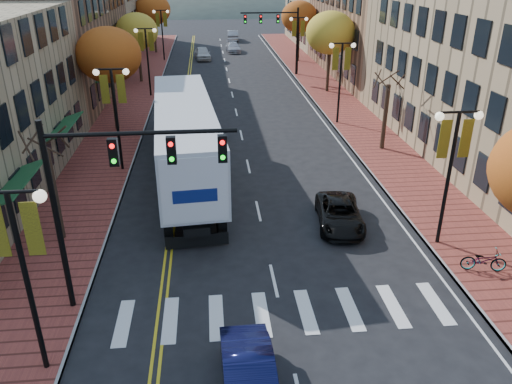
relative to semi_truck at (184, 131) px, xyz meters
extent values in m
plane|color=black|center=(3.70, -15.15, -2.66)|extent=(200.00, 200.00, 0.00)
cube|color=brown|center=(-5.30, 17.35, -2.58)|extent=(4.00, 85.00, 0.15)
cube|color=brown|center=(12.70, 17.35, -2.58)|extent=(4.00, 85.00, 0.15)
cube|color=brown|center=(-13.30, 20.85, 2.84)|extent=(12.00, 24.00, 11.00)
cube|color=#9E8966|center=(-13.30, 45.85, 2.09)|extent=(12.00, 26.00, 9.50)
cube|color=brown|center=(22.20, 26.85, 2.34)|extent=(15.00, 24.00, 10.00)
cube|color=#9E8966|center=(22.20, 48.85, 2.84)|extent=(15.00, 20.00, 11.00)
cylinder|color=#382619|center=(-5.30, -7.15, -0.41)|extent=(0.28, 0.28, 4.20)
cylinder|color=#382619|center=(-5.30, 8.85, -0.06)|extent=(0.28, 0.28, 4.90)
ellipsoid|color=#C34E17|center=(-5.30, 8.85, 2.80)|extent=(4.48, 4.48, 3.81)
cylinder|color=#382619|center=(-5.30, 24.85, -0.23)|extent=(0.28, 0.28, 4.55)
ellipsoid|color=yellow|center=(-5.30, 24.85, 2.41)|extent=(4.16, 4.16, 3.54)
cylinder|color=#382619|center=(-5.30, 42.85, 0.01)|extent=(0.28, 0.28, 5.04)
ellipsoid|color=#C34E17|center=(-5.30, 42.85, 2.96)|extent=(4.61, 4.61, 3.92)
cylinder|color=#382619|center=(12.70, 2.85, -0.41)|extent=(0.28, 0.28, 4.20)
cylinder|color=#382619|center=(12.70, 18.85, -0.06)|extent=(0.28, 0.28, 4.90)
ellipsoid|color=yellow|center=(12.70, 18.85, 2.80)|extent=(4.48, 4.48, 3.81)
cylinder|color=#382619|center=(12.70, 34.85, -0.13)|extent=(0.28, 0.28, 4.76)
ellipsoid|color=#C34E17|center=(12.70, 34.85, 2.65)|extent=(4.35, 4.35, 3.70)
cylinder|color=black|center=(-3.80, -15.15, 0.34)|extent=(0.16, 0.16, 6.00)
cylinder|color=black|center=(-3.80, -15.15, 3.34)|extent=(1.60, 0.10, 0.10)
sphere|color=#FFF2CC|center=(-3.00, -15.15, 3.19)|extent=(0.36, 0.36, 0.36)
cube|color=#B3A117|center=(-3.35, -15.15, 2.24)|extent=(0.45, 0.03, 1.60)
cylinder|color=black|center=(-3.80, 0.85, 0.34)|extent=(0.16, 0.16, 6.00)
cylinder|color=black|center=(-3.80, 0.85, 3.34)|extent=(1.60, 0.10, 0.10)
sphere|color=#FFF2CC|center=(-4.60, 0.85, 3.19)|extent=(0.36, 0.36, 0.36)
sphere|color=#FFF2CC|center=(-3.00, 0.85, 3.19)|extent=(0.36, 0.36, 0.36)
cube|color=#B3A117|center=(-4.25, 0.85, 2.24)|extent=(0.45, 0.03, 1.60)
cube|color=#B3A117|center=(-3.35, 0.85, 2.24)|extent=(0.45, 0.03, 1.60)
cylinder|color=black|center=(-3.80, 18.85, 0.34)|extent=(0.16, 0.16, 6.00)
cylinder|color=black|center=(-3.80, 18.85, 3.34)|extent=(1.60, 0.10, 0.10)
sphere|color=#FFF2CC|center=(-4.60, 18.85, 3.19)|extent=(0.36, 0.36, 0.36)
sphere|color=#FFF2CC|center=(-3.00, 18.85, 3.19)|extent=(0.36, 0.36, 0.36)
cube|color=#B3A117|center=(-4.25, 18.85, 2.24)|extent=(0.45, 0.03, 1.60)
cube|color=#B3A117|center=(-3.35, 18.85, 2.24)|extent=(0.45, 0.03, 1.60)
cylinder|color=black|center=(-3.80, 36.85, 0.34)|extent=(0.16, 0.16, 6.00)
cylinder|color=black|center=(-3.80, 36.85, 3.34)|extent=(1.60, 0.10, 0.10)
sphere|color=#FFF2CC|center=(-4.60, 36.85, 3.19)|extent=(0.36, 0.36, 0.36)
sphere|color=#FFF2CC|center=(-3.00, 36.85, 3.19)|extent=(0.36, 0.36, 0.36)
cube|color=#B3A117|center=(-4.25, 36.85, 2.24)|extent=(0.45, 0.03, 1.60)
cube|color=#B3A117|center=(-3.35, 36.85, 2.24)|extent=(0.45, 0.03, 1.60)
cylinder|color=black|center=(11.20, -9.15, 0.34)|extent=(0.16, 0.16, 6.00)
cylinder|color=black|center=(11.20, -9.15, 3.34)|extent=(1.60, 0.10, 0.10)
sphere|color=#FFF2CC|center=(10.40, -9.15, 3.19)|extent=(0.36, 0.36, 0.36)
sphere|color=#FFF2CC|center=(12.00, -9.15, 3.19)|extent=(0.36, 0.36, 0.36)
cube|color=#B3A117|center=(10.75, -9.15, 2.24)|extent=(0.45, 0.03, 1.60)
cube|color=#B3A117|center=(11.65, -9.15, 2.24)|extent=(0.45, 0.03, 1.60)
cylinder|color=black|center=(11.20, 8.85, 0.34)|extent=(0.16, 0.16, 6.00)
cylinder|color=black|center=(11.20, 8.85, 3.34)|extent=(1.60, 0.10, 0.10)
sphere|color=#FFF2CC|center=(10.40, 8.85, 3.19)|extent=(0.36, 0.36, 0.36)
sphere|color=#FFF2CC|center=(12.00, 8.85, 3.19)|extent=(0.36, 0.36, 0.36)
cube|color=#B3A117|center=(10.75, 8.85, 2.24)|extent=(0.45, 0.03, 1.60)
cube|color=#B3A117|center=(11.65, 8.85, 2.24)|extent=(0.45, 0.03, 1.60)
cylinder|color=black|center=(11.20, 26.85, 0.34)|extent=(0.16, 0.16, 6.00)
cylinder|color=black|center=(11.20, 26.85, 3.34)|extent=(1.60, 0.10, 0.10)
sphere|color=#FFF2CC|center=(10.40, 26.85, 3.19)|extent=(0.36, 0.36, 0.36)
sphere|color=#FFF2CC|center=(12.00, 26.85, 3.19)|extent=(0.36, 0.36, 0.36)
cube|color=#B3A117|center=(10.75, 26.85, 2.24)|extent=(0.45, 0.03, 1.60)
cube|color=#B3A117|center=(11.65, 26.85, 2.24)|extent=(0.45, 0.03, 1.60)
cylinder|color=black|center=(-3.70, -12.15, 0.84)|extent=(0.20, 0.20, 7.00)
cylinder|color=black|center=(-0.70, -12.15, 3.84)|extent=(6.00, 0.14, 0.14)
cube|color=black|center=(-1.60, -12.15, 3.24)|extent=(0.30, 0.25, 0.90)
sphere|color=#FF0C0C|center=(-1.60, -12.29, 3.49)|extent=(0.16, 0.16, 0.16)
cube|color=black|center=(0.20, -12.15, 3.24)|extent=(0.30, 0.25, 0.90)
sphere|color=#FF0C0C|center=(0.20, -12.29, 3.49)|extent=(0.16, 0.16, 0.16)
cube|color=black|center=(1.82, -12.15, 3.24)|extent=(0.30, 0.25, 0.90)
sphere|color=#FF0C0C|center=(1.82, -12.29, 3.49)|extent=(0.16, 0.16, 0.16)
cylinder|color=black|center=(11.10, 26.85, 0.84)|extent=(0.20, 0.20, 7.00)
cylinder|color=black|center=(8.10, 26.85, 3.84)|extent=(6.00, 0.14, 0.14)
cube|color=black|center=(9.00, 26.85, 3.24)|extent=(0.30, 0.25, 0.90)
sphere|color=#FF0C0C|center=(9.00, 26.71, 3.49)|extent=(0.16, 0.16, 0.16)
cube|color=black|center=(7.20, 26.85, 3.24)|extent=(0.30, 0.25, 0.90)
sphere|color=#FF0C0C|center=(7.20, 26.71, 3.49)|extent=(0.16, 0.16, 0.16)
cube|color=black|center=(5.58, 26.85, 3.24)|extent=(0.30, 0.25, 0.90)
sphere|color=#FF0C0C|center=(5.58, 26.71, 3.49)|extent=(0.16, 0.16, 0.16)
cube|color=black|center=(0.12, -1.45, -1.69)|extent=(2.37, 14.81, 0.40)
cube|color=silver|center=(0.12, -1.45, 0.30)|extent=(4.18, 14.97, 3.18)
cube|color=black|center=(-0.64, 7.61, -0.78)|extent=(3.12, 3.63, 2.84)
cylinder|color=black|center=(-0.57, -7.44, -2.09)|extent=(0.49, 1.17, 1.14)
cylinder|color=black|center=(1.80, -7.24, -2.09)|extent=(0.49, 1.17, 1.14)
cylinder|color=black|center=(-0.69, -6.08, -2.09)|extent=(0.49, 1.17, 1.14)
cylinder|color=black|center=(1.69, -5.88, -2.09)|extent=(0.49, 1.17, 1.14)
cylinder|color=black|center=(-1.71, 6.15, -2.09)|extent=(0.49, 1.17, 1.14)
cylinder|color=black|center=(0.67, 6.35, -2.09)|extent=(0.49, 1.17, 1.14)
cylinder|color=black|center=(-1.92, 8.64, -2.09)|extent=(0.49, 1.17, 1.14)
cylinder|color=black|center=(0.46, 8.84, -2.09)|extent=(0.49, 1.17, 1.14)
imported|color=#0D0F37|center=(2.26, -16.89, -1.96)|extent=(1.58, 4.24, 1.38)
imported|color=black|center=(7.35, -6.98, -2.06)|extent=(2.48, 4.51, 1.20)
imported|color=silver|center=(0.98, 37.49, -1.89)|extent=(2.22, 4.66, 1.54)
imported|color=#ABABB3|center=(5.13, 42.88, -2.01)|extent=(1.99, 4.50, 1.28)
imported|color=#929299|center=(5.69, 53.60, -1.87)|extent=(1.82, 4.83, 1.57)
imported|color=gray|center=(12.03, -11.47, -2.04)|extent=(1.84, 0.95, 0.92)
camera|label=1|loc=(1.43, -27.24, 8.70)|focal=35.00mm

